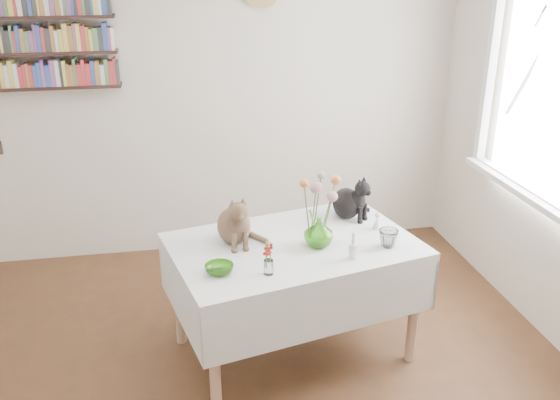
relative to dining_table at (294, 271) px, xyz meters
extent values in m
cube|color=beige|center=(-0.38, 1.58, 0.69)|extent=(4.04, 0.04, 2.54)
cube|color=white|center=(1.59, 0.11, 0.94)|extent=(0.01, 1.40, 1.20)
cube|color=white|center=(1.59, 0.11, 0.31)|extent=(0.06, 1.52, 0.06)
cube|color=white|center=(1.59, 0.84, 0.94)|extent=(0.06, 0.06, 1.20)
cube|color=white|center=(1.56, 0.11, 0.31)|extent=(0.12, 1.50, 0.04)
cube|color=white|center=(0.00, 0.00, 0.15)|extent=(1.54, 1.17, 0.06)
cylinder|color=tan|center=(-0.51, -0.49, -0.22)|extent=(0.06, 0.06, 0.68)
cylinder|color=tan|center=(0.67, -0.22, -0.22)|extent=(0.06, 0.06, 0.68)
cylinder|color=tan|center=(-0.67, 0.22, -0.22)|extent=(0.06, 0.06, 0.68)
cylinder|color=tan|center=(0.51, 0.49, -0.22)|extent=(0.06, 0.06, 0.68)
imported|color=#6FC53A|center=(0.13, -0.06, 0.27)|extent=(0.18, 0.18, 0.17)
imported|color=#6FC53A|center=(-0.45, -0.27, 0.20)|extent=(0.21, 0.21, 0.05)
imported|color=white|center=(0.51, -0.14, 0.23)|extent=(0.15, 0.15, 0.10)
cylinder|color=white|center=(0.27, -0.24, 0.22)|extent=(0.04, 0.04, 0.09)
cylinder|color=white|center=(0.27, -0.24, 0.30)|extent=(0.02, 0.02, 0.07)
cylinder|color=white|center=(-0.20, -0.33, 0.22)|extent=(0.05, 0.05, 0.08)
cone|color=white|center=(0.53, 0.10, 0.22)|extent=(0.06, 0.06, 0.08)
sphere|color=beige|center=(0.53, 0.10, 0.27)|extent=(0.03, 0.03, 0.03)
cylinder|color=#4C7233|center=(0.10, -0.05, 0.38)|extent=(0.01, 0.01, 0.30)
sphere|color=#CE868E|center=(0.10, -0.05, 0.53)|extent=(0.07, 0.07, 0.07)
cylinder|color=#4C7233|center=(0.17, -0.08, 0.36)|extent=(0.01, 0.01, 0.26)
sphere|color=#CE868E|center=(0.17, -0.08, 0.49)|extent=(0.06, 0.06, 0.06)
cylinder|color=#4C7233|center=(0.19, -0.03, 0.40)|extent=(0.01, 0.01, 0.34)
sphere|color=orange|center=(0.19, -0.03, 0.57)|extent=(0.06, 0.06, 0.06)
cylinder|color=#4C7233|center=(0.07, -0.02, 0.39)|extent=(0.01, 0.01, 0.31)
sphere|color=orange|center=(0.07, -0.02, 0.54)|extent=(0.05, 0.05, 0.05)
cylinder|color=#4C7233|center=(0.13, -0.01, 0.42)|extent=(0.01, 0.01, 0.37)
sphere|color=#999E93|center=(0.13, -0.01, 0.60)|extent=(0.04, 0.04, 0.04)
cube|color=black|center=(-1.48, 1.47, 0.84)|extent=(1.00, 0.16, 0.02)
cube|color=black|center=(-1.48, 1.47, 1.08)|extent=(1.00, 0.16, 0.02)
cube|color=black|center=(-1.48, 1.47, 1.32)|extent=(1.00, 0.16, 0.02)
camera|label=1|loc=(-0.64, -2.98, 1.68)|focal=38.00mm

